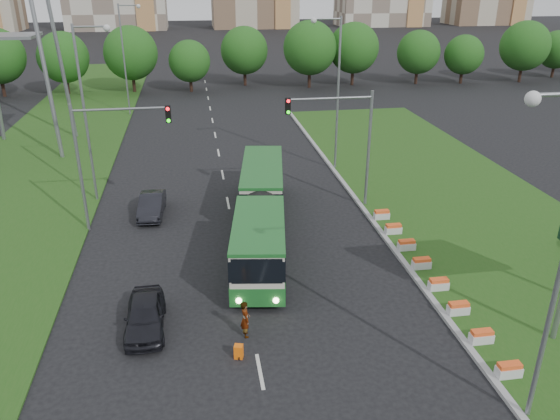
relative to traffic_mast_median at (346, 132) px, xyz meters
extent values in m
plane|color=black|center=(-4.78, -10.00, -5.35)|extent=(360.00, 360.00, 0.00)
cube|color=#214E16|center=(8.22, -2.00, -5.27)|extent=(14.00, 60.00, 0.15)
cube|color=#999999|center=(1.27, -2.00, -5.26)|extent=(0.30, 60.00, 0.18)
cube|color=#214E16|center=(-22.78, 15.00, -5.30)|extent=(12.00, 110.00, 0.10)
cylinder|color=gray|center=(1.62, 0.00, -1.35)|extent=(0.20, 0.20, 8.00)
cylinder|color=gray|center=(-1.13, 0.00, 2.25)|extent=(5.50, 0.14, 0.14)
cube|color=black|center=(-3.88, 0.00, 1.85)|extent=(0.32, 0.32, 1.00)
cylinder|color=gray|center=(-16.78, -1.00, -1.35)|extent=(0.20, 0.20, 8.00)
cylinder|color=gray|center=(-14.03, -1.00, 2.25)|extent=(5.50, 0.14, 0.14)
cube|color=black|center=(-11.28, -1.00, 1.85)|extent=(0.32, 0.32, 1.00)
cube|color=beige|center=(-6.23, -8.48, -3.55)|extent=(2.57, 7.08, 2.77)
cube|color=beige|center=(-6.23, 0.60, -3.55)|extent=(2.57, 8.62, 2.77)
cylinder|color=black|center=(-6.23, -4.33, -3.60)|extent=(2.57, 1.28, 2.57)
cube|color=#1B6024|center=(-6.23, -8.48, -4.48)|extent=(2.65, 7.13, 0.98)
cube|color=#1B6024|center=(-6.23, 0.60, -4.48)|extent=(2.65, 8.67, 0.98)
cube|color=black|center=(-6.23, -8.48, -3.09)|extent=(2.65, 7.13, 1.08)
cube|color=black|center=(-6.23, 0.60, -3.09)|extent=(2.65, 8.67, 1.08)
imported|color=black|center=(-12.52, -12.28, -4.62)|extent=(1.77, 4.31, 1.46)
imported|color=black|center=(-12.93, 0.74, -4.64)|extent=(1.75, 4.41, 1.43)
imported|color=gray|center=(-8.10, -13.51, -4.47)|extent=(0.50, 0.69, 1.76)
cube|color=orange|center=(-8.55, -14.99, -5.04)|extent=(0.36, 0.31, 0.62)
cylinder|color=black|center=(-8.55, -15.15, -5.28)|extent=(0.04, 0.15, 0.15)
camera|label=1|loc=(-9.79, -33.64, 9.49)|focal=35.00mm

